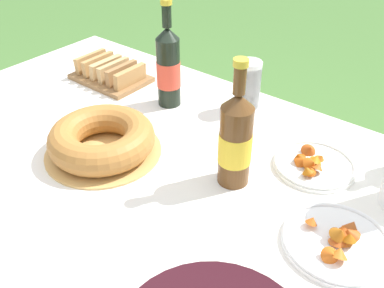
# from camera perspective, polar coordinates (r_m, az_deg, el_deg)

# --- Properties ---
(garden_table) EXTENTS (1.52, 1.07, 0.75)m
(garden_table) POSITION_cam_1_polar(r_m,az_deg,el_deg) (1.20, -8.01, -4.70)
(garden_table) COLOR #A87A47
(garden_table) RESTS_ON ground_plane
(tablecloth) EXTENTS (1.53, 1.08, 0.10)m
(tablecloth) POSITION_cam_1_polar(r_m,az_deg,el_deg) (1.16, -8.24, -2.49)
(tablecloth) COLOR white
(tablecloth) RESTS_ON garden_table
(bundt_cake) EXTENTS (0.31, 0.31, 0.09)m
(bundt_cake) POSITION_cam_1_polar(r_m,az_deg,el_deg) (1.16, -11.91, 0.61)
(bundt_cake) COLOR tan
(bundt_cake) RESTS_ON tablecloth
(cup_stack) EXTENTS (0.07, 0.07, 0.16)m
(cup_stack) POSITION_cam_1_polar(r_m,az_deg,el_deg) (1.33, 7.56, 7.65)
(cup_stack) COLOR white
(cup_stack) RESTS_ON tablecloth
(cider_bottle_amber) EXTENTS (0.08, 0.08, 0.32)m
(cider_bottle_amber) POSITION_cam_1_polar(r_m,az_deg,el_deg) (1.00, 5.82, 0.56)
(cider_bottle_amber) COLOR brown
(cider_bottle_amber) RESTS_ON tablecloth
(juice_bottle_red) EXTENTS (0.07, 0.07, 0.33)m
(juice_bottle_red) POSITION_cam_1_polar(r_m,az_deg,el_deg) (1.33, -3.16, 10.22)
(juice_bottle_red) COLOR black
(juice_bottle_red) RESTS_ON tablecloth
(snack_plate_near) EXTENTS (0.21, 0.21, 0.06)m
(snack_plate_near) POSITION_cam_1_polar(r_m,az_deg,el_deg) (1.15, 15.90, -2.56)
(snack_plate_near) COLOR white
(snack_plate_near) RESTS_ON tablecloth
(snack_plate_far) EXTENTS (0.23, 0.23, 0.05)m
(snack_plate_far) POSITION_cam_1_polar(r_m,az_deg,el_deg) (0.96, 18.89, -12.13)
(snack_plate_far) COLOR white
(snack_plate_far) RESTS_ON tablecloth
(bread_board) EXTENTS (0.26, 0.18, 0.07)m
(bread_board) POSITION_cam_1_polar(r_m,az_deg,el_deg) (1.55, -10.82, 9.29)
(bread_board) COLOR olive
(bread_board) RESTS_ON tablecloth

